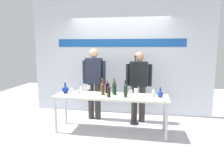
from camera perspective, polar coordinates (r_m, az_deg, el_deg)
name	(u,v)px	position (r m, az deg, el deg)	size (l,w,h in m)	color
ground_plane	(111,131)	(4.36, -0.35, -14.82)	(10.00, 10.00, 0.00)	#BCB9C0
back_wall	(120,57)	(5.27, 2.17, 6.18)	(4.71, 0.11, 3.00)	silver
display_table	(111,99)	(4.13, -0.36, -5.74)	(2.33, 0.62, 0.78)	silver
decanter_blue_left	(65,90)	(4.42, -13.14, -3.11)	(0.14, 0.14, 0.23)	#112999
decanter_blue_right	(160,94)	(4.08, 13.58, -4.30)	(0.11, 0.11, 0.20)	#1A39A1
presenter_left	(94,80)	(4.84, -5.13, -0.32)	(0.57, 0.22, 1.72)	#312E2E
presenter_right	(139,82)	(4.69, 7.60, -1.12)	(0.60, 0.22, 1.65)	#36302E
wine_bottle_0	(109,91)	(3.96, -0.88, -3.60)	(0.06, 0.06, 0.30)	black
wine_bottle_1	(102,87)	(4.36, -2.77, -2.40)	(0.07, 0.07, 0.31)	#43360F
wine_bottle_2	(125,88)	(4.25, 3.76, -2.73)	(0.07, 0.07, 0.29)	black
wine_bottle_3	(114,87)	(4.27, 0.60, -2.51)	(0.07, 0.07, 0.32)	#212F1C
wine_bottle_4	(126,90)	(3.96, 3.90, -3.35)	(0.07, 0.07, 0.32)	#1C2C22
wine_bottle_5	(103,89)	(4.15, -2.59, -2.90)	(0.07, 0.07, 0.29)	#432B12
wine_bottle_6	(107,87)	(4.30, -1.42, -2.54)	(0.07, 0.07, 0.29)	black
wine_bottle_7	(115,89)	(4.14, 0.82, -2.94)	(0.06, 0.06, 0.31)	black
wine_glass_left_0	(79,92)	(4.03, -9.46, -3.81)	(0.06, 0.06, 0.14)	white
wine_glass_left_1	(81,88)	(4.33, -8.92, -2.83)	(0.06, 0.06, 0.15)	white
wine_glass_left_2	(89,87)	(4.42, -6.64, -2.54)	(0.07, 0.07, 0.15)	white
wine_glass_left_3	(81,89)	(4.24, -8.77, -3.07)	(0.06, 0.06, 0.15)	white
wine_glass_left_4	(71,91)	(4.12, -11.50, -3.39)	(0.07, 0.07, 0.16)	white
wine_glass_left_5	(85,88)	(4.34, -7.64, -2.69)	(0.06, 0.06, 0.16)	white
wine_glass_right_0	(135,90)	(4.20, 6.69, -3.37)	(0.06, 0.06, 0.13)	white
wine_glass_right_1	(136,91)	(4.10, 6.91, -3.52)	(0.07, 0.07, 0.15)	white
wine_glass_right_2	(131,93)	(3.86, 5.41, -4.00)	(0.06, 0.06, 0.17)	white
wine_glass_right_3	(153,95)	(3.81, 11.68, -4.53)	(0.06, 0.06, 0.15)	white
wine_glass_right_4	(154,92)	(4.04, 11.75, -3.87)	(0.06, 0.06, 0.15)	white
microphone_stand	(135,101)	(4.60, 6.48, -6.49)	(0.20, 0.20, 1.59)	black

